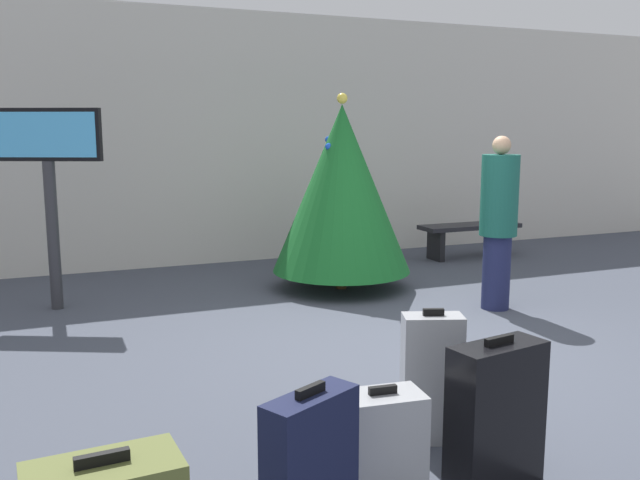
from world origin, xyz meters
The scene contains 10 objects.
ground_plane centered at (0.00, 0.00, 0.00)m, with size 16.00×16.00×0.00m, color #424754.
back_wall centered at (0.00, 4.35, 1.69)m, with size 16.00×0.20×3.38m, color beige.
holiday_tree centered at (0.30, 2.22, 1.15)m, with size 1.57×1.57×2.21m.
flight_info_kiosk centered at (-2.76, 2.52, 1.46)m, with size 1.02×0.54×2.03m.
waiting_bench centered at (2.78, 3.28, 0.36)m, with size 1.48×0.44×0.48m.
traveller_0 centered at (1.40, 0.82, 0.92)m, with size 0.44×0.44×1.76m.
suitcase_0 centered at (-1.36, -1.97, 0.27)m, with size 0.43×0.29×0.59m.
suitcase_2 centered at (-1.86, -2.30, 0.38)m, with size 0.47×0.34×0.79m.
suitcase_3 centered at (-0.79, -1.50, 0.38)m, with size 0.39×0.29×0.80m.
suitcase_4 centered at (-0.76, -2.07, 0.38)m, with size 0.55×0.30×0.80m.
Camera 1 is at (-2.82, -4.74, 1.82)m, focal length 38.00 mm.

